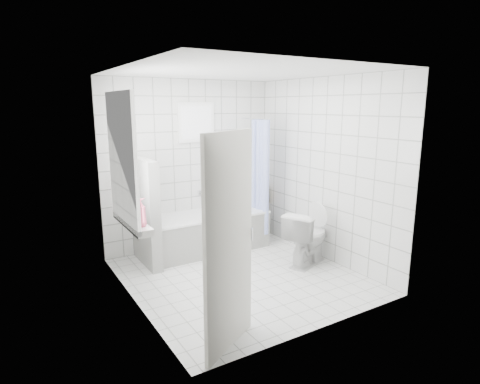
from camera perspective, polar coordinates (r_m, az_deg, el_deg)
ground at (r=5.41m, az=0.10°, el=-11.87°), size 3.00×3.00×0.00m
ceiling at (r=4.95m, az=0.11°, el=16.78°), size 3.00×3.00×0.00m
wall_back at (r=6.33m, az=-7.03°, el=3.89°), size 2.80×0.02×2.60m
wall_front at (r=3.85m, az=11.87°, el=-1.66°), size 2.80×0.02×2.60m
wall_left at (r=4.46m, az=-15.40°, el=0.06°), size 0.02×3.00×2.60m
wall_right at (r=5.86m, az=11.86°, el=3.06°), size 0.02×3.00×2.60m
window_left at (r=4.71m, az=-16.11°, el=4.35°), size 0.01×0.90×1.40m
window_back at (r=6.27m, az=-6.17°, el=9.80°), size 0.50×0.01×0.50m
window_sill at (r=4.87m, az=-15.09°, el=-4.25°), size 0.18×1.02×0.08m
door at (r=3.58m, az=-1.55°, el=-7.44°), size 0.71×0.44×2.00m
bathtub at (r=6.26m, az=-4.62°, el=-5.64°), size 1.84×0.77×0.58m
partition_wall at (r=5.73m, az=-13.30°, el=-2.84°), size 0.15×0.85×1.50m
tiled_ledge at (r=7.07m, az=3.17°, el=-3.67°), size 0.40×0.24×0.55m
toilet at (r=5.75m, az=9.57°, el=-6.39°), size 0.87×0.68×0.78m
curtain_rod at (r=6.38m, az=2.24°, el=10.35°), size 0.02×0.80×0.02m
shower_curtain at (r=6.36m, az=2.83°, el=2.19°), size 0.14×0.48×1.78m
tub_faucet at (r=6.45m, az=-5.26°, el=0.03°), size 0.18×0.06×0.06m
sill_bottles at (r=4.80m, az=-14.96°, el=-2.39°), size 0.19×0.71×0.31m
ledge_bottles at (r=6.97m, az=3.39°, el=-0.49°), size 0.18×0.16×0.28m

